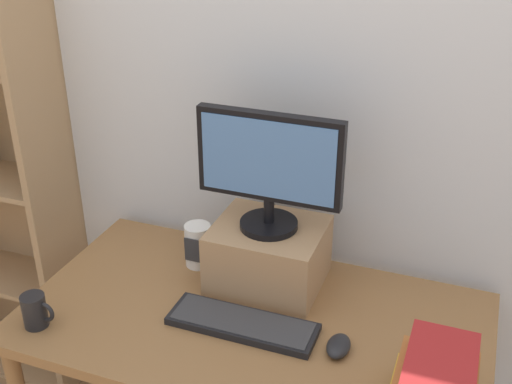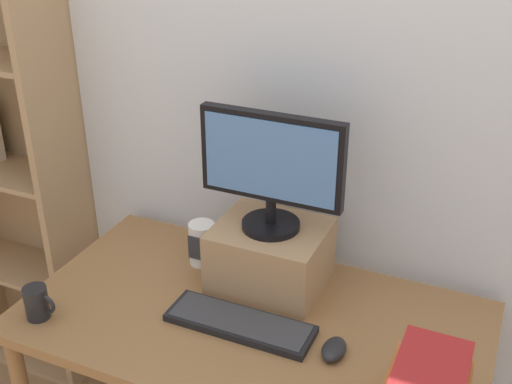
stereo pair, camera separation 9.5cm
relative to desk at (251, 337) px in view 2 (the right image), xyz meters
The scene contains 9 objects.
back_wall 0.77m from the desk, 90.00° to the left, with size 7.00×0.08×2.60m.
desk is the anchor object (origin of this frame).
bookshelf_unit 1.26m from the desk, 166.00° to the left, with size 0.62×0.28×1.78m.
riser_box 0.26m from the desk, 95.34° to the left, with size 0.34×0.29×0.20m.
computer_monitor 0.52m from the desk, 95.38° to the left, with size 0.44×0.18×0.37m.
keyboard 0.11m from the desk, 98.93° to the right, with size 0.43×0.14×0.02m.
computer_mouse 0.30m from the desk, 12.43° to the right, with size 0.06×0.10×0.04m.
coffee_mug 0.64m from the desk, 155.49° to the right, with size 0.10×0.07×0.10m.
desk_speaker 0.37m from the desk, 143.69° to the left, with size 0.09×0.09×0.15m.
Camera 2 is at (0.64, -1.39, 1.96)m, focal length 45.00 mm.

